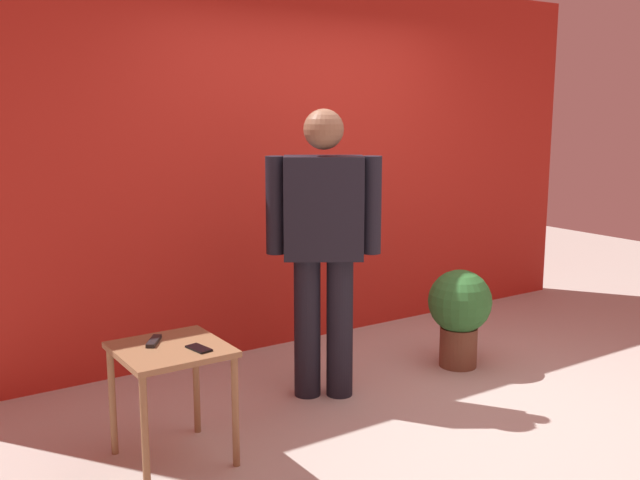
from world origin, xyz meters
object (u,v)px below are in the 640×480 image
Objects in this scene: cell_phone at (199,348)px; potted_plant at (460,310)px; tv_remote at (154,341)px; standing_person at (324,239)px; side_table at (171,365)px.

potted_plant is at bearing -1.17° from cell_phone.
potted_plant is at bearing 36.65° from tv_remote.
standing_person is at bearing 12.11° from cell_phone.
standing_person is at bearing 43.43° from tv_remote.
standing_person reaches higher than potted_plant.
tv_remote is 0.25× the size of potted_plant.
potted_plant is (1.07, -0.09, -0.59)m from standing_person.
cell_phone is (-1.02, -0.41, -0.38)m from standing_person.
tv_remote is at bearing 114.44° from cell_phone.
potted_plant reaches higher than side_table.
tv_remote is at bearing 115.74° from side_table.
cell_phone is 0.21× the size of potted_plant.
standing_person reaches higher than cell_phone.
standing_person is 2.59× the size of potted_plant.
standing_person is 10.47× the size of tv_remote.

